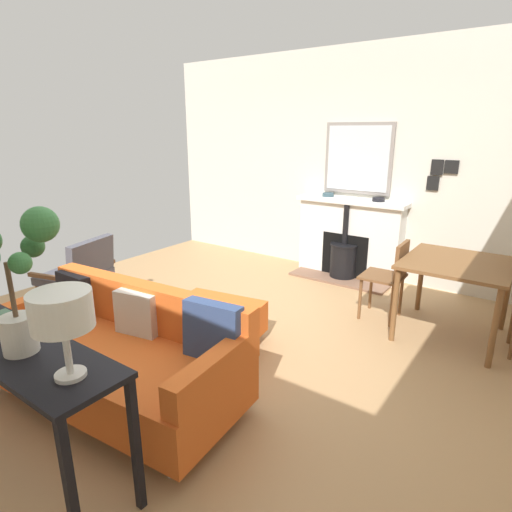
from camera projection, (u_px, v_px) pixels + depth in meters
ground_plane at (199, 344)px, 3.81m from camera, size 5.46×5.32×0.01m
wall_left at (337, 164)px, 5.53m from camera, size 0.12×5.32×2.86m
fireplace at (348, 242)px, 5.45m from camera, size 0.59×1.42×1.02m
mirror_over_mantel at (358, 158)px, 5.25m from camera, size 0.04×0.88×0.87m
mantel_bowl_near at (328, 194)px, 5.50m from camera, size 0.15×0.15×0.05m
mantel_bowl_far at (379, 199)px, 5.13m from camera, size 0.15×0.15×0.05m
sofa at (121, 354)px, 2.96m from camera, size 1.00×1.92×0.81m
ottoman at (213, 322)px, 3.72m from camera, size 0.79×0.88×0.37m
armchair_accent at (81, 270)px, 4.38m from camera, size 0.80×0.73×0.80m
console_table at (6, 352)px, 2.29m from camera, size 0.41×1.73×0.79m
table_lamp_far_end at (62, 313)px, 1.81m from camera, size 0.27×0.27×0.41m
dining_table at (457, 271)px, 3.80m from camera, size 0.95×0.89×0.73m
dining_chair_near_fireplace at (391, 273)px, 4.17m from camera, size 0.41×0.41×0.82m
photo_gallery_row at (440, 172)px, 4.74m from camera, size 0.02×0.32×0.35m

